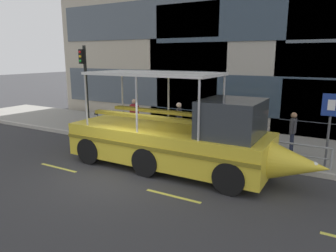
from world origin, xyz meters
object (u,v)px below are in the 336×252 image
traffic_light_pole (85,80)px  pedestrian_mid_left (196,119)px  duck_tour_boat (181,140)px  parking_sign (330,118)px  pedestrian_mid_right (179,117)px  pedestrian_near_stern (134,112)px  leaned_bicycle (100,125)px  pedestrian_near_bow (293,129)px

traffic_light_pole → pedestrian_mid_left: 6.22m
duck_tour_boat → pedestrian_mid_left: (-0.96, 3.39, 0.06)m
parking_sign → duck_tour_boat: duck_tour_boat is taller
pedestrian_mid_left → duck_tour_boat: bearing=-74.2°
pedestrian_mid_right → pedestrian_near_stern: (-2.65, 0.16, -0.02)m
leaned_bicycle → pedestrian_near_bow: 9.20m
pedestrian_mid_left → pedestrian_mid_right: size_ratio=0.96×
leaned_bicycle → pedestrian_near_stern: 1.90m
traffic_light_pole → leaned_bicycle: size_ratio=2.50×
pedestrian_near_bow → duck_tour_boat: bearing=-133.2°
pedestrian_near_stern → parking_sign: bearing=-6.0°
parking_sign → leaned_bicycle: (-10.41, -0.01, -1.38)m
traffic_light_pole → duck_tour_boat: (6.90, -2.52, -1.69)m
duck_tour_boat → pedestrian_mid_right: bearing=118.7°
leaned_bicycle → pedestrian_near_bow: bearing=6.8°
pedestrian_near_bow → pedestrian_mid_left: bearing=-179.3°
duck_tour_boat → pedestrian_near_bow: size_ratio=5.47×
duck_tour_boat → pedestrian_mid_left: duck_tour_boat is taller
pedestrian_mid_right → leaned_bicycle: bearing=-169.4°
pedestrian_near_bow → pedestrian_mid_left: pedestrian_near_bow is taller
traffic_light_pole → pedestrian_mid_left: (5.94, 0.87, -1.62)m
traffic_light_pole → pedestrian_mid_right: bearing=6.6°
duck_tour_boat → pedestrian_mid_left: bearing=105.8°
traffic_light_pole → parking_sign: 11.46m
parking_sign → pedestrian_near_stern: parking_sign is taller
pedestrian_mid_left → parking_sign: bearing=-10.6°
duck_tour_boat → pedestrian_mid_right: (-1.71, 3.12, 0.11)m
pedestrian_mid_right → pedestrian_mid_left: bearing=19.3°
leaned_bicycle → pedestrian_mid_right: bearing=10.6°
pedestrian_near_bow → pedestrian_near_stern: (-7.60, -0.15, 0.02)m
parking_sign → pedestrian_near_stern: bearing=174.0°
parking_sign → pedestrian_mid_left: 5.63m
pedestrian_near_bow → leaned_bicycle: bearing=-173.2°
pedestrian_mid_right → pedestrian_near_bow: bearing=3.6°
parking_sign → pedestrian_mid_left: bearing=169.4°
pedestrian_mid_left → pedestrian_near_stern: size_ratio=0.98×
traffic_light_pole → pedestrian_near_bow: size_ratio=2.60×
parking_sign → pedestrian_mid_left: size_ratio=1.55×
leaned_bicycle → parking_sign: bearing=0.1°
duck_tour_boat → pedestrian_near_stern: size_ratio=5.37×
parking_sign → pedestrian_mid_right: 6.32m
leaned_bicycle → traffic_light_pole: bearing=170.2°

